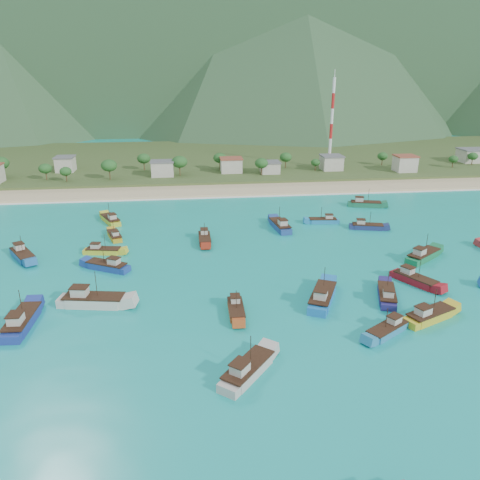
{
  "coord_description": "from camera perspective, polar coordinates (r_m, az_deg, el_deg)",
  "views": [
    {
      "loc": [
        -18.13,
        -86.79,
        41.67
      ],
      "look_at": [
        -5.68,
        18.0,
        3.0
      ],
      "focal_mm": 35.0,
      "sensor_mm": 36.0,
      "label": 1
    }
  ],
  "objects": [
    {
      "name": "radio_tower",
      "position": [
        205.5,
        11.09,
        13.73
      ],
      "size": [
        1.2,
        1.2,
        36.96
      ],
      "color": "red",
      "rests_on": "ground"
    },
    {
      "name": "boat_17",
      "position": [
        129.86,
        4.92,
        1.71
      ],
      "size": [
        4.59,
        11.5,
        6.61
      ],
      "rotation": [
        0.0,
        0.0,
        0.12
      ],
      "color": "navy",
      "rests_on": "ground"
    },
    {
      "name": "boat_18",
      "position": [
        139.96,
        -15.5,
        2.35
      ],
      "size": [
        7.07,
        10.46,
        6.0
      ],
      "rotation": [
        0.0,
        0.0,
        0.44
      ],
      "color": "gold",
      "rests_on": "ground"
    },
    {
      "name": "boat_25",
      "position": [
        116.77,
        21.43,
        -1.83
      ],
      "size": [
        10.87,
        9.02,
        6.51
      ],
      "rotation": [
        0.0,
        0.0,
        5.33
      ],
      "color": "#126D3F",
      "rests_on": "ground"
    },
    {
      "name": "village",
      "position": [
        197.81,
        4.28,
        9.22
      ],
      "size": [
        213.33,
        26.97,
        6.4
      ],
      "color": "beige",
      "rests_on": "ground"
    },
    {
      "name": "boat_19",
      "position": [
        85.71,
        -0.49,
        -8.53
      ],
      "size": [
        2.83,
        8.98,
        5.27
      ],
      "rotation": [
        0.0,
        0.0,
        3.12
      ],
      "color": "#AD461C",
      "rests_on": "ground"
    },
    {
      "name": "boat_23",
      "position": [
        92.21,
        -17.49,
        -7.1
      ],
      "size": [
        12.9,
        5.75,
        7.36
      ],
      "rotation": [
        0.0,
        0.0,
        4.54
      ],
      "color": "beige",
      "rests_on": "ground"
    },
    {
      "name": "boat_8",
      "position": [
        156.04,
        15.0,
        4.22
      ],
      "size": [
        11.03,
        5.74,
        6.25
      ],
      "rotation": [
        0.0,
        0.0,
        4.45
      ],
      "color": "#1A6746",
      "rests_on": "ground"
    },
    {
      "name": "surf_line",
      "position": [
        162.76,
        -0.15,
        5.29
      ],
      "size": [
        400.0,
        2.5,
        0.08
      ],
      "primitive_type": "cube",
      "color": "white",
      "rests_on": "ground"
    },
    {
      "name": "ground",
      "position": [
        97.97,
        4.56,
        -5.12
      ],
      "size": [
        600.0,
        600.0,
        0.0
      ],
      "primitive_type": "plane",
      "color": "#0D9287",
      "rests_on": "ground"
    },
    {
      "name": "beach",
      "position": [
        171.9,
        -0.52,
        6.1
      ],
      "size": [
        400.0,
        18.0,
        1.2
      ],
      "primitive_type": "cube",
      "color": "beige",
      "rests_on": "ground"
    },
    {
      "name": "boat_2",
      "position": [
        116.83,
        -16.37,
        -1.33
      ],
      "size": [
        9.22,
        4.03,
        5.26
      ],
      "rotation": [
        0.0,
        0.0,
        4.55
      ],
      "color": "gold",
      "rests_on": "ground"
    },
    {
      "name": "boat_10",
      "position": [
        133.99,
        15.2,
        1.55
      ],
      "size": [
        9.67,
        4.92,
        5.48
      ],
      "rotation": [
        0.0,
        0.0,
        4.47
      ],
      "color": "navy",
      "rests_on": "ground"
    },
    {
      "name": "boat_7",
      "position": [
        126.63,
        -15.04,
        0.45
      ],
      "size": [
        5.03,
        8.85,
        5.02
      ],
      "rotation": [
        0.0,
        0.0,
        0.32
      ],
      "color": "#B98E1C",
      "rests_on": "ground"
    },
    {
      "name": "boat_22",
      "position": [
        107.33,
        -15.85,
        -3.13
      ],
      "size": [
        10.37,
        7.49,
        6.01
      ],
      "rotation": [
        0.0,
        0.0,
        1.07
      ],
      "color": "navy",
      "rests_on": "ground"
    },
    {
      "name": "vegetation",
      "position": [
        194.15,
        -1.57,
        9.3
      ],
      "size": [
        279.62,
        25.21,
        9.19
      ],
      "color": "#235623",
      "rests_on": "ground"
    },
    {
      "name": "boat_16",
      "position": [
        83.3,
        17.54,
        -10.46
      ],
      "size": [
        9.23,
        7.26,
        5.45
      ],
      "rotation": [
        0.0,
        0.0,
        2.14
      ],
      "color": "teal",
      "rests_on": "ground"
    },
    {
      "name": "boat_15",
      "position": [
        94.82,
        17.46,
        -6.49
      ],
      "size": [
        6.1,
        10.49,
        5.95
      ],
      "rotation": [
        0.0,
        0.0,
        5.95
      ],
      "color": "navy",
      "rests_on": "ground"
    },
    {
      "name": "boat_27",
      "position": [
        89.68,
        -25.05,
        -9.02
      ],
      "size": [
        3.89,
        11.78,
        6.89
      ],
      "rotation": [
        0.0,
        0.0,
        6.24
      ],
      "color": "navy",
      "rests_on": "ground"
    },
    {
      "name": "boat_20",
      "position": [
        69.95,
        0.92,
        -15.64
      ],
      "size": [
        9.49,
        10.62,
        6.52
      ],
      "rotation": [
        0.0,
        0.0,
        5.6
      ],
      "color": "#B6ADA6",
      "rests_on": "ground"
    },
    {
      "name": "boat_9",
      "position": [
        89.84,
        22.1,
        -8.6
      ],
      "size": [
        10.93,
        7.15,
        6.25
      ],
      "rotation": [
        0.0,
        0.0,
        5.13
      ],
      "color": "gold",
      "rests_on": "ground"
    },
    {
      "name": "boat_11",
      "position": [
        120.07,
        -4.33,
        0.09
      ],
      "size": [
        2.89,
        9.68,
        5.71
      ],
      "rotation": [
        0.0,
        0.0,
        3.14
      ],
      "color": "maroon",
      "rests_on": "ground"
    },
    {
      "name": "land",
      "position": [
        231.3,
        -2.2,
        9.73
      ],
      "size": [
        400.0,
        110.0,
        2.4
      ],
      "primitive_type": "cube",
      "color": "#385123",
      "rests_on": "ground"
    },
    {
      "name": "boat_14",
      "position": [
        103.41,
        20.51,
        -4.58
      ],
      "size": [
        7.62,
        10.25,
        5.97
      ],
      "rotation": [
        0.0,
        0.0,
        3.66
      ],
      "color": "maroon",
      "rests_on": "ground"
    },
    {
      "name": "boat_26",
      "position": [
        120.46,
        -24.99,
        -1.71
      ],
      "size": [
        8.36,
        10.69,
        6.3
      ],
      "rotation": [
        0.0,
        0.0,
        3.71
      ],
      "color": "#1C5A99",
      "rests_on": "ground"
    },
    {
      "name": "boat_13",
      "position": [
        90.66,
        10.0,
        -6.93
      ],
      "size": [
        8.54,
        12.47,
        7.17
      ],
      "rotation": [
        0.0,
        0.0,
        5.83
      ],
      "color": "blue",
      "rests_on": "ground"
    },
    {
      "name": "boat_12",
      "position": [
        136.62,
        10.12,
        2.28
      ],
      "size": [
        8.93,
        3.48,
        5.15
      ],
      "rotation": [
        0.0,
        0.0,
        1.47
      ],
      "color": "#1D79B2",
      "rests_on": "ground"
    }
  ]
}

